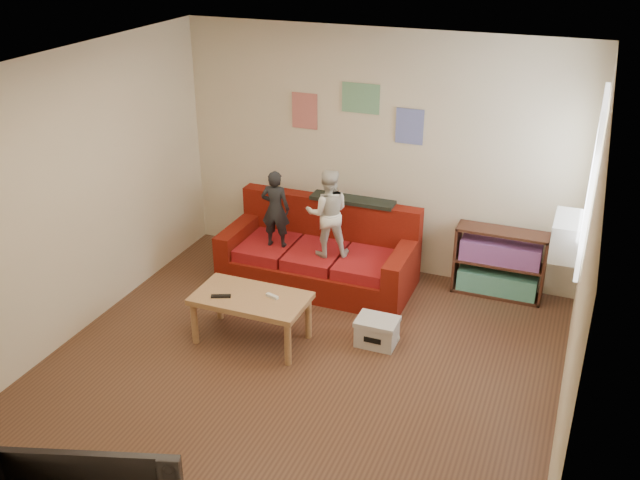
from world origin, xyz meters
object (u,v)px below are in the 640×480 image
at_px(sofa, 320,256).
at_px(child_b, 328,213).
at_px(file_box, 377,331).
at_px(bookshelf, 499,266).
at_px(child_a, 275,209).
at_px(coffee_table, 251,302).

xyz_separation_m(sofa, child_b, (0.15, -0.17, 0.61)).
bearing_deg(file_box, sofa, 134.44).
bearing_deg(bookshelf, child_a, -165.95).
relative_size(child_b, bookshelf, 1.01).
height_order(child_b, bookshelf, child_b).
bearing_deg(bookshelf, sofa, -167.63).
distance_m(sofa, child_b, 0.65).
bearing_deg(child_a, file_box, 142.70).
bearing_deg(coffee_table, child_b, 75.14).
relative_size(sofa, child_a, 2.42).
bearing_deg(sofa, coffee_table, -97.05).
bearing_deg(sofa, child_a, -159.27).
relative_size(child_a, coffee_table, 0.80).
height_order(child_a, coffee_table, child_a).
height_order(sofa, bookshelf, sofa).
bearing_deg(bookshelf, file_box, -123.06).
bearing_deg(file_box, child_b, 135.14).
xyz_separation_m(sofa, bookshelf, (1.88, 0.41, 0.03)).
xyz_separation_m(child_a, coffee_table, (0.28, -1.19, -0.45)).
bearing_deg(child_b, bookshelf, 174.81).
distance_m(child_a, child_b, 0.60).
bearing_deg(file_box, bookshelf, 56.94).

